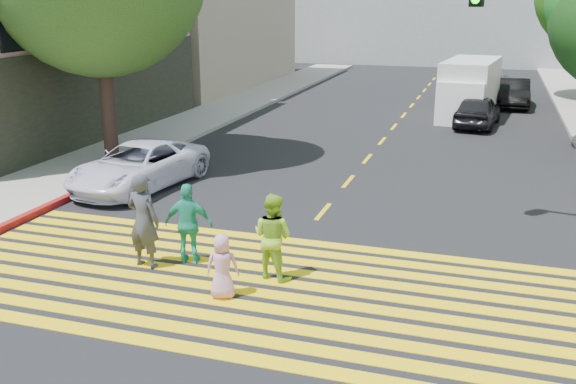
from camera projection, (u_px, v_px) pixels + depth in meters
The scene contains 15 objects.
ground at pixel (236, 317), 11.13m from camera, with size 120.00×120.00×0.00m, color black.
sidewalk_left at pixel (244, 102), 33.64m from camera, with size 3.00×40.00×0.15m, color gray.
curb_red at pixel (93, 186), 18.58m from camera, with size 0.20×8.00×0.16m, color maroon.
crosswalk at pixel (261, 286), 12.29m from camera, with size 13.40×5.30×0.01m.
lane_line at pixel (408, 110), 31.64m from camera, with size 0.12×34.40×0.01m.
building_left_tan at pixel (165, 3), 39.86m from camera, with size 12.00×16.00×10.00m, color tan.
pedestrian_man at pixel (144, 221), 12.95m from camera, with size 0.72×0.48×1.99m, color #373943.
pedestrian_woman at pixel (273, 236), 12.47m from camera, with size 0.84×0.65×1.73m, color #8CC32C.
pedestrian_child at pixel (222, 266), 11.68m from camera, with size 0.60×0.39×1.23m, color #CB8CB7.
pedestrian_extra at pixel (189, 224), 13.18m from camera, with size 1.00×0.42×1.71m, color teal.
white_sedan at pixel (139, 166), 18.56m from camera, with size 2.17×4.72×1.31m, color silver.
dark_car_near at pixel (478, 111), 27.45m from camera, with size 1.62×4.04×1.37m, color black.
silver_car at pixel (489, 81), 36.79m from camera, with size 2.07×5.08×1.47m, color #AAAAAA.
dark_car_parked at pixel (513, 93), 32.47m from camera, with size 1.49×4.29×1.41m, color black.
white_van at pixel (469, 91), 29.38m from camera, with size 2.65×5.74×2.62m.
Camera 1 is at (3.92, -9.27, 5.30)m, focal length 40.00 mm.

